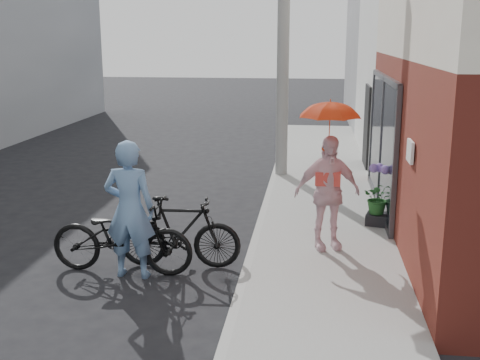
% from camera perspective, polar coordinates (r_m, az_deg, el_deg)
% --- Properties ---
extents(ground, '(80.00, 80.00, 0.00)m').
position_cam_1_polar(ground, '(8.96, -5.39, -8.55)').
color(ground, black).
rests_on(ground, ground).
extents(sidewalk, '(2.20, 24.00, 0.12)m').
position_cam_1_polar(sidewalk, '(10.63, 8.12, -4.67)').
color(sidewalk, gray).
rests_on(sidewalk, ground).
extents(curb, '(0.12, 24.00, 0.12)m').
position_cam_1_polar(curb, '(10.66, 1.86, -4.48)').
color(curb, '#9E9E99').
rests_on(curb, ground).
extents(east_building_far, '(8.00, 8.00, 7.00)m').
position_cam_1_polar(east_building_far, '(24.69, 20.09, 13.13)').
color(east_building_far, gray).
rests_on(east_building_far, ground).
extents(utility_pole, '(0.28, 0.28, 7.00)m').
position_cam_1_polar(utility_pole, '(14.11, 4.14, 14.11)').
color(utility_pole, '#9E9E99').
rests_on(utility_pole, ground).
extents(officer, '(0.73, 0.49, 1.98)m').
position_cam_1_polar(officer, '(8.55, -10.41, -2.78)').
color(officer, '#6589B3').
rests_on(officer, ground).
extents(bike_left, '(2.11, 0.80, 1.10)m').
position_cam_1_polar(bike_left, '(8.84, -11.15, -5.26)').
color(bike_left, black).
rests_on(bike_left, ground).
extents(bike_right, '(1.83, 0.60, 1.08)m').
position_cam_1_polar(bike_right, '(8.92, -5.73, -4.95)').
color(bike_right, black).
rests_on(bike_right, ground).
extents(kimono_woman, '(1.13, 0.74, 1.78)m').
position_cam_1_polar(kimono_woman, '(9.32, 8.27, -1.20)').
color(kimono_woman, silver).
rests_on(kimono_woman, sidewalk).
extents(parasol, '(0.90, 0.90, 0.79)m').
position_cam_1_polar(parasol, '(9.08, 8.54, 6.68)').
color(parasol, '#EA491B').
rests_on(parasol, kimono_woman).
extents(planter, '(0.45, 0.45, 0.20)m').
position_cam_1_polar(planter, '(10.85, 12.89, -3.63)').
color(planter, black).
rests_on(planter, sidewalk).
extents(potted_plant, '(0.52, 0.45, 0.58)m').
position_cam_1_polar(potted_plant, '(10.75, 13.00, -1.66)').
color(potted_plant, '#245B25').
rests_on(potted_plant, planter).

